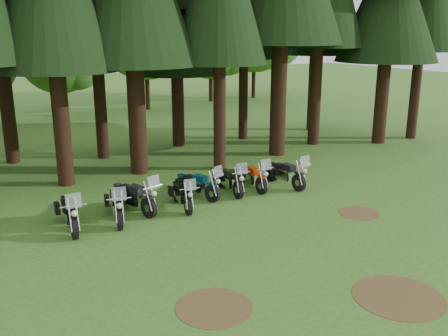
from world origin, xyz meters
The scene contains 16 objects.
ground centered at (0.00, 0.00, 0.00)m, with size 120.00×120.00×0.00m, color #32601F.
decid_4 centered at (1.58, 26.32, 4.37)m, with size 5.93×5.76×7.41m.
decid_5 centered at (8.29, 25.71, 6.23)m, with size 8.45×8.21×10.56m.
decid_6 centered at (14.85, 27.01, 5.20)m, with size 7.06×6.86×8.82m.
decid_7 centered at (19.46, 26.83, 6.22)m, with size 8.44×8.20×10.55m.
dirt_patch_0 centered at (-3.00, -2.00, 0.01)m, with size 1.80×1.80×0.01m, color #4C3D1E.
dirt_patch_1 centered at (4.50, 0.50, 0.01)m, with size 1.40×1.40×0.01m, color #4C3D1E.
dirt_patch_2 centered at (1.00, -4.00, 0.01)m, with size 2.20×2.20×0.01m, color #4C3D1E.
motorcycle_0 centered at (-4.46, 4.50, 0.52)m, with size 0.62×2.48×1.56m.
motorcycle_1 centered at (-2.90, 4.41, 0.51)m, with size 0.93×2.40×1.52m.
motorcycle_2 centered at (-2.10, 4.88, 0.52)m, with size 0.90×2.48×1.57m.
motorcycle_3 centered at (-0.49, 4.30, 0.46)m, with size 0.72×2.20×1.39m.
motorcycle_4 centered at (0.53, 5.01, 0.48)m, with size 0.95×2.27×1.45m.
motorcycle_5 centered at (1.90, 4.86, 0.49)m, with size 0.60×2.34×1.47m.
motorcycle_6 centered at (2.92, 4.82, 0.49)m, with size 0.50×2.35×1.48m.
motorcycle_7 centered at (4.29, 4.34, 0.51)m, with size 0.46×2.40×1.51m.
Camera 1 is at (-8.33, -10.78, 6.26)m, focal length 40.00 mm.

